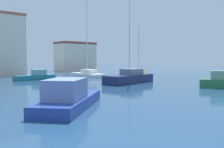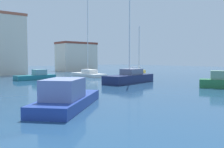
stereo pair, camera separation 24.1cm
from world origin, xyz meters
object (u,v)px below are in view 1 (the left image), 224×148
at_px(sailboat_navy_distant_north, 130,77).
at_px(motorboat_teal_outer_mooring, 36,76).
at_px(motorboat_blue_center_channel, 69,97).
at_px(sailboat_yellow_far_left, 139,75).
at_px(sailboat_white_far_right, 88,73).

xyz_separation_m(sailboat_navy_distant_north, motorboat_teal_outer_mooring, (-6.86, 11.93, -0.19)).
distance_m(motorboat_teal_outer_mooring, motorboat_blue_center_channel, 21.66).
height_order(sailboat_yellow_far_left, sailboat_white_far_right, sailboat_white_far_right).
bearing_deg(sailboat_white_far_right, sailboat_yellow_far_left, -72.49).
distance_m(motorboat_teal_outer_mooring, sailboat_white_far_right, 9.74).
bearing_deg(motorboat_blue_center_channel, sailboat_yellow_far_left, 33.50).
xyz_separation_m(sailboat_yellow_far_left, sailboat_white_far_right, (-2.90, 9.19, -0.06)).
xyz_separation_m(motorboat_teal_outer_mooring, sailboat_white_far_right, (9.67, 1.22, -0.00)).
xyz_separation_m(sailboat_navy_distant_north, sailboat_white_far_right, (2.81, 13.15, -0.20)).
distance_m(sailboat_yellow_far_left, motorboat_teal_outer_mooring, 14.88).
relative_size(sailboat_navy_distant_north, motorboat_teal_outer_mooring, 2.20).
height_order(sailboat_yellow_far_left, motorboat_teal_outer_mooring, sailboat_yellow_far_left).
xyz_separation_m(motorboat_teal_outer_mooring, motorboat_blue_center_channel, (-6.56, -20.64, 0.15)).
xyz_separation_m(sailboat_white_far_right, motorboat_blue_center_channel, (-16.23, -21.85, 0.16)).
relative_size(sailboat_yellow_far_left, motorboat_blue_center_channel, 1.16).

